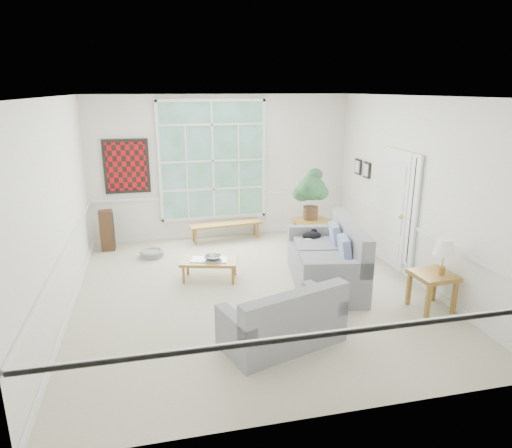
% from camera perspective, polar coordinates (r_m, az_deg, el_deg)
% --- Properties ---
extents(floor, '(5.50, 6.00, 0.01)m').
position_cam_1_polar(floor, '(7.38, -0.41, -8.36)').
color(floor, '#B5B095').
rests_on(floor, ground).
extents(ceiling, '(5.50, 6.00, 0.02)m').
position_cam_1_polar(ceiling, '(6.69, -0.47, 15.66)').
color(ceiling, white).
rests_on(ceiling, ground).
extents(wall_back, '(5.50, 0.02, 3.00)m').
position_cam_1_polar(wall_back, '(9.78, -4.27, 7.08)').
color(wall_back, white).
rests_on(wall_back, ground).
extents(wall_front, '(5.50, 0.02, 3.00)m').
position_cam_1_polar(wall_front, '(4.14, 8.62, -6.46)').
color(wall_front, white).
rests_on(wall_front, ground).
extents(wall_left, '(0.02, 6.00, 3.00)m').
position_cam_1_polar(wall_left, '(6.85, -23.51, 1.62)').
color(wall_left, white).
rests_on(wall_left, ground).
extents(wall_right, '(0.02, 6.00, 3.00)m').
position_cam_1_polar(wall_right, '(7.93, 19.41, 3.94)').
color(wall_right, white).
rests_on(wall_right, ground).
extents(window_back, '(2.30, 0.08, 2.40)m').
position_cam_1_polar(window_back, '(9.68, -5.43, 7.86)').
color(window_back, white).
rests_on(window_back, wall_back).
extents(entry_door, '(0.08, 0.90, 2.10)m').
position_cam_1_polar(entry_door, '(8.51, 16.78, 1.87)').
color(entry_door, white).
rests_on(entry_door, floor).
extents(door_sidelight, '(0.08, 0.26, 1.90)m').
position_cam_1_polar(door_sidelight, '(7.96, 19.04, 1.43)').
color(door_sidelight, white).
rests_on(door_sidelight, wall_right).
extents(wall_art, '(0.90, 0.06, 1.10)m').
position_cam_1_polar(wall_art, '(9.62, -15.88, 6.94)').
color(wall_art, '#620A0C').
rests_on(wall_art, wall_back).
extents(wall_frame_near, '(0.04, 0.26, 0.32)m').
position_cam_1_polar(wall_frame_near, '(9.40, 13.62, 6.58)').
color(wall_frame_near, black).
rests_on(wall_frame_near, wall_right).
extents(wall_frame_far, '(0.04, 0.26, 0.32)m').
position_cam_1_polar(wall_frame_far, '(9.75, 12.59, 7.00)').
color(wall_frame_far, black).
rests_on(wall_frame_far, wall_right).
extents(loveseat_right, '(1.34, 2.10, 1.05)m').
position_cam_1_polar(loveseat_right, '(7.51, 8.68, -3.70)').
color(loveseat_right, gray).
rests_on(loveseat_right, floor).
extents(loveseat_front, '(1.66, 1.20, 0.81)m').
position_cam_1_polar(loveseat_front, '(5.81, 3.26, -11.17)').
color(loveseat_front, gray).
rests_on(loveseat_front, floor).
extents(coffee_table, '(1.04, 0.73, 0.35)m').
position_cam_1_polar(coffee_table, '(7.77, -5.82, -5.68)').
color(coffee_table, olive).
rests_on(coffee_table, floor).
extents(pewter_bowl, '(0.47, 0.47, 0.09)m').
position_cam_1_polar(pewter_bowl, '(7.71, -5.43, -4.13)').
color(pewter_bowl, gray).
rests_on(pewter_bowl, coffee_table).
extents(window_bench, '(1.56, 0.47, 0.36)m').
position_cam_1_polar(window_bench, '(9.74, -3.77, -0.95)').
color(window_bench, olive).
rests_on(window_bench, floor).
extents(end_table, '(0.79, 0.79, 0.63)m').
position_cam_1_polar(end_table, '(9.14, 7.06, -1.34)').
color(end_table, olive).
rests_on(end_table, floor).
extents(houseplant, '(0.75, 0.75, 1.01)m').
position_cam_1_polar(houseplant, '(8.96, 6.90, 3.74)').
color(houseplant, '#2A5931').
rests_on(houseplant, end_table).
extents(side_table, '(0.59, 0.59, 0.57)m').
position_cam_1_polar(side_table, '(7.16, 21.07, -7.83)').
color(side_table, olive).
rests_on(side_table, floor).
extents(table_lamp, '(0.39, 0.39, 0.53)m').
position_cam_1_polar(table_lamp, '(6.95, 22.38, -3.85)').
color(table_lamp, silver).
rests_on(table_lamp, side_table).
extents(pet_bed, '(0.56, 0.56, 0.13)m').
position_cam_1_polar(pet_bed, '(9.00, -12.88, -3.60)').
color(pet_bed, gray).
rests_on(pet_bed, floor).
extents(floor_speaker, '(0.26, 0.20, 0.82)m').
position_cam_1_polar(floor_speaker, '(9.48, -18.14, -0.77)').
color(floor_speaker, '#412917').
rests_on(floor_speaker, floor).
extents(cat, '(0.36, 0.27, 0.16)m').
position_cam_1_polar(cat, '(8.10, 6.98, -1.42)').
color(cat, black).
rests_on(cat, loveseat_right).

